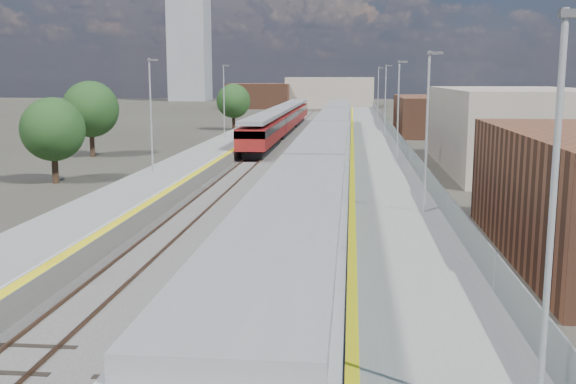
# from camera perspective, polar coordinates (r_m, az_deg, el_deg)

# --- Properties ---
(ground) EXTENTS (320.00, 320.00, 0.00)m
(ground) POSITION_cam_1_polar(r_m,az_deg,el_deg) (60.42, 2.40, 2.78)
(ground) COLOR #47443A
(ground) RESTS_ON ground
(ballast_bed) EXTENTS (10.50, 155.00, 0.06)m
(ballast_bed) POSITION_cam_1_polar(r_m,az_deg,el_deg) (63.04, 0.48, 3.11)
(ballast_bed) COLOR #565451
(ballast_bed) RESTS_ON ground
(tracks) EXTENTS (8.96, 160.00, 0.17)m
(tracks) POSITION_cam_1_polar(r_m,az_deg,el_deg) (64.64, 1.13, 3.35)
(tracks) COLOR #4C3323
(tracks) RESTS_ON ground
(platform_right) EXTENTS (4.70, 155.00, 8.52)m
(platform_right) POSITION_cam_1_polar(r_m,az_deg,el_deg) (62.79, 7.35, 3.47)
(platform_right) COLOR slate
(platform_right) RESTS_ON ground
(platform_left) EXTENTS (4.30, 155.00, 8.52)m
(platform_left) POSITION_cam_1_polar(r_m,az_deg,el_deg) (63.91, -5.62, 3.60)
(platform_left) COLOR slate
(platform_left) RESTS_ON ground
(buildings) EXTENTS (72.00, 185.50, 40.00)m
(buildings) POSITION_cam_1_polar(r_m,az_deg,el_deg) (150.02, -2.81, 11.08)
(buildings) COLOR brown
(buildings) RESTS_ON ground
(green_train) EXTENTS (3.09, 85.92, 3.40)m
(green_train) POSITION_cam_1_polar(r_m,az_deg,el_deg) (50.04, 3.54, 4.07)
(green_train) COLOR black
(green_train) RESTS_ON ground
(red_train) EXTENTS (2.72, 55.13, 3.43)m
(red_train) POSITION_cam_1_polar(r_m,az_deg,el_deg) (84.53, -0.47, 6.18)
(red_train) COLOR black
(red_train) RESTS_ON ground
(tree_a) EXTENTS (4.39, 4.39, 5.95)m
(tree_a) POSITION_cam_1_polar(r_m,az_deg,el_deg) (49.23, -19.29, 5.02)
(tree_a) COLOR #382619
(tree_a) RESTS_ON ground
(tree_b) EXTENTS (5.13, 5.13, 6.95)m
(tree_b) POSITION_cam_1_polar(r_m,az_deg,el_deg) (64.44, -16.38, 6.74)
(tree_b) COLOR #382619
(tree_b) RESTS_ON ground
(tree_c) EXTENTS (4.65, 4.65, 6.30)m
(tree_c) POSITION_cam_1_polar(r_m,az_deg,el_deg) (93.11, -4.65, 7.68)
(tree_c) COLOR #382619
(tree_c) RESTS_ON ground
(tree_d) EXTENTS (4.10, 4.10, 5.55)m
(tree_d) POSITION_cam_1_polar(r_m,az_deg,el_deg) (72.18, 21.78, 6.03)
(tree_d) COLOR #382619
(tree_d) RESTS_ON ground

